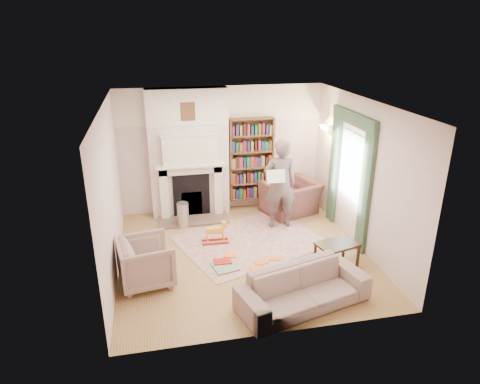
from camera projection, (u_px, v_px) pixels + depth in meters
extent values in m
plane|color=olive|center=(243.00, 254.00, 8.00)|extent=(4.50, 4.50, 0.00)
plane|color=white|center=(243.00, 104.00, 6.98)|extent=(4.50, 4.50, 0.00)
plane|color=beige|center=(222.00, 150.00, 9.54)|extent=(4.50, 0.00, 4.50)
plane|color=beige|center=(280.00, 244.00, 5.44)|extent=(4.50, 0.00, 4.50)
plane|color=beige|center=(110.00, 193.00, 7.06)|extent=(0.00, 4.50, 4.50)
plane|color=beige|center=(361.00, 175.00, 7.91)|extent=(0.00, 4.50, 4.50)
cube|color=beige|center=(189.00, 154.00, 9.24)|extent=(1.70, 0.35, 2.80)
cube|color=silver|center=(191.00, 166.00, 9.04)|extent=(1.47, 0.24, 0.05)
cube|color=black|center=(191.00, 196.00, 9.39)|extent=(0.80, 0.06, 0.96)
cube|color=silver|center=(190.00, 150.00, 8.94)|extent=(1.15, 0.18, 0.62)
cube|color=brown|center=(251.00, 159.00, 9.63)|extent=(1.00, 0.24, 1.85)
cube|color=silver|center=(351.00, 166.00, 8.26)|extent=(0.02, 0.90, 1.30)
cube|color=#324D31|center=(365.00, 191.00, 7.71)|extent=(0.07, 0.32, 2.40)
cube|color=#324D31|center=(334.00, 168.00, 8.98)|extent=(0.07, 0.32, 2.40)
cube|color=#324D31|center=(354.00, 119.00, 7.91)|extent=(0.09, 1.70, 0.24)
cube|color=beige|center=(250.00, 241.00, 8.46)|extent=(3.16, 2.80, 0.01)
imported|color=#4C2A28|center=(290.00, 198.00, 9.61)|extent=(1.40, 1.31, 0.74)
imported|color=#BCAA9B|center=(146.00, 262.00, 6.97)|extent=(0.99, 0.97, 0.78)
imported|color=#9F9883|center=(303.00, 288.00, 6.44)|extent=(2.15, 1.29, 0.59)
imported|color=#5A4B48|center=(280.00, 184.00, 8.76)|extent=(0.70, 0.47, 1.90)
cube|color=white|center=(276.00, 176.00, 8.46)|extent=(0.38, 0.12, 0.25)
cylinder|color=#ACAEB4|center=(183.00, 215.00, 8.97)|extent=(0.28, 0.28, 0.55)
cube|color=#D7CE4B|center=(225.00, 267.00, 7.51)|extent=(0.48, 0.48, 0.03)
cube|color=red|center=(223.00, 262.00, 7.65)|extent=(0.32, 0.22, 0.05)
cube|color=red|center=(276.00, 258.00, 7.82)|extent=(0.29, 0.25, 0.02)
cube|color=red|center=(258.00, 269.00, 7.47)|extent=(0.29, 0.25, 0.02)
cube|color=red|center=(231.00, 255.00, 7.92)|extent=(0.28, 0.25, 0.02)
cube|color=red|center=(261.00, 262.00, 7.68)|extent=(0.29, 0.26, 0.02)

